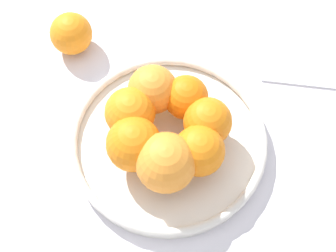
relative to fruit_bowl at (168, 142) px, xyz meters
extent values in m
plane|color=silver|center=(0.00, 0.00, -0.01)|extent=(4.00, 4.00, 0.00)
cylinder|color=silver|center=(0.00, 0.00, -0.01)|extent=(0.28, 0.28, 0.02)
torus|color=silver|center=(0.00, 0.00, 0.01)|extent=(0.29, 0.29, 0.01)
sphere|color=orange|center=(0.02, 0.05, 0.05)|extent=(0.07, 0.07, 0.07)
sphere|color=orange|center=(-0.03, 0.05, 0.05)|extent=(0.07, 0.07, 0.07)
sphere|color=orange|center=(-0.05, 0.01, 0.05)|extent=(0.07, 0.07, 0.07)
sphere|color=orange|center=(-0.05, -0.04, 0.05)|extent=(0.07, 0.07, 0.07)
sphere|color=orange|center=(0.00, -0.06, 0.05)|extent=(0.07, 0.07, 0.07)
sphere|color=orange|center=(0.04, -0.03, 0.05)|extent=(0.08, 0.08, 0.08)
sphere|color=orange|center=(0.06, 0.02, 0.06)|extent=(0.08, 0.08, 0.08)
sphere|color=orange|center=(-0.11, -0.21, 0.02)|extent=(0.07, 0.07, 0.07)
cube|color=white|center=(-0.26, 0.16, -0.01)|extent=(0.20, 0.20, 0.01)
camera|label=1|loc=(0.34, 0.14, 0.74)|focal=60.00mm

